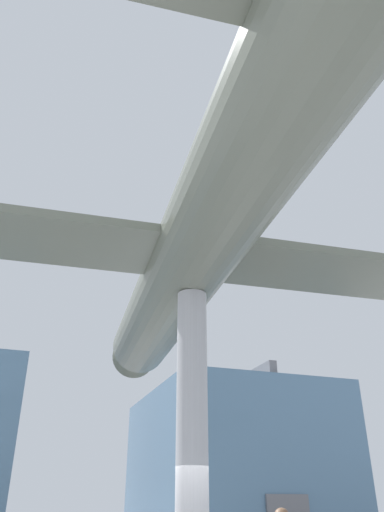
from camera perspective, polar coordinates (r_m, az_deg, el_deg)
glass_pavilion_right at (r=26.43m, az=4.62°, el=-23.09°), size 8.25×10.61×7.62m
support_pylon_central at (r=9.83m, az=-0.00°, el=-20.40°), size 0.61×0.61×5.86m
suspended_airplane at (r=11.18m, az=-0.34°, el=-0.53°), size 21.07×16.03×3.43m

